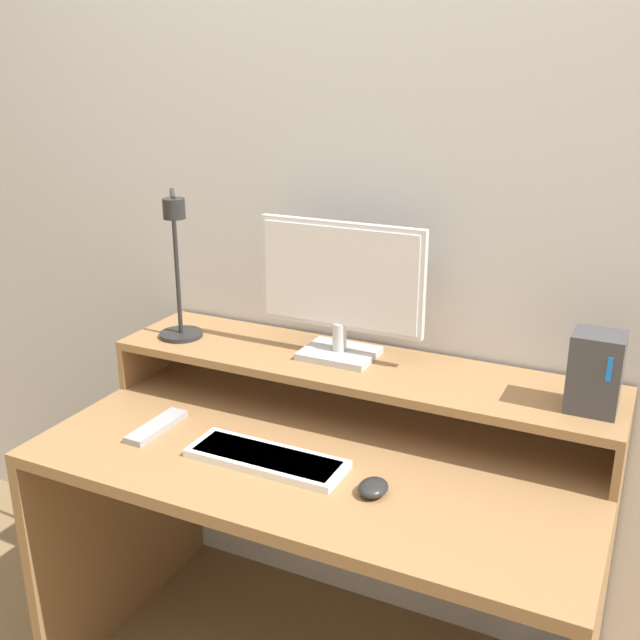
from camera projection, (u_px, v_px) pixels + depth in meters
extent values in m
cube|color=silver|center=(388.00, 193.00, 1.92)|extent=(6.00, 0.05, 2.50)
cube|color=olive|center=(322.00, 453.00, 1.78)|extent=(1.31, 0.71, 0.03)
cube|color=olive|center=(123.00, 514.00, 2.15)|extent=(0.03, 0.71, 0.68)
cube|color=olive|center=(154.00, 352.00, 2.19)|extent=(0.02, 0.30, 0.12)
cube|color=olive|center=(623.00, 445.00, 1.66)|extent=(0.02, 0.30, 0.12)
cube|color=olive|center=(357.00, 367.00, 1.90)|extent=(1.31, 0.30, 0.02)
cube|color=#BCBCC1|center=(339.00, 353.00, 1.94)|extent=(0.19, 0.15, 0.02)
cylinder|color=#BCBCC1|center=(339.00, 337.00, 1.92)|extent=(0.04, 0.04, 0.07)
cube|color=silver|center=(341.00, 276.00, 1.87)|extent=(0.44, 0.02, 0.27)
cube|color=silver|center=(339.00, 277.00, 1.86)|extent=(0.42, 0.01, 0.25)
cylinder|color=black|center=(181.00, 334.00, 2.08)|extent=(0.12, 0.12, 0.01)
cylinder|color=black|center=(177.00, 263.00, 2.01)|extent=(0.01, 0.01, 0.40)
cylinder|color=black|center=(173.00, 194.00, 1.89)|extent=(0.09, 0.11, 0.01)
cylinder|color=black|center=(174.00, 209.00, 1.84)|extent=(0.06, 0.06, 0.05)
cube|color=#3D3D42|center=(595.00, 372.00, 1.62)|extent=(0.11, 0.10, 0.18)
cube|color=#1972F2|center=(609.00, 369.00, 1.55)|extent=(0.01, 0.00, 0.05)
cube|color=white|center=(267.00, 459.00, 1.70)|extent=(0.37, 0.13, 0.02)
cube|color=silver|center=(266.00, 457.00, 1.70)|extent=(0.34, 0.10, 0.01)
ellipsoid|color=black|center=(373.00, 488.00, 1.58)|extent=(0.06, 0.08, 0.03)
cube|color=#99999E|center=(157.00, 427.00, 1.85)|extent=(0.05, 0.19, 0.02)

